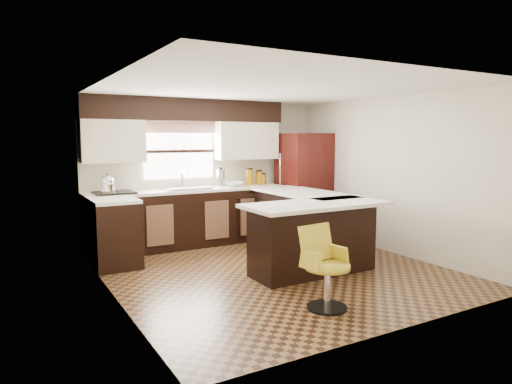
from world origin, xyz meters
TOP-DOWN VIEW (x-y plane):
  - floor at (0.00, 0.00)m, footprint 4.40×4.40m
  - ceiling at (0.00, 0.00)m, footprint 4.40×4.40m
  - wall_back at (0.00, 2.20)m, footprint 4.40×0.00m
  - wall_front at (0.00, -2.20)m, footprint 4.40×0.00m
  - wall_left at (-2.10, 0.00)m, footprint 0.00×4.40m
  - wall_right at (2.10, 0.00)m, footprint 0.00×4.40m
  - base_cab_back at (-0.45, 1.90)m, footprint 3.30×0.60m
  - base_cab_left at (-1.80, 1.25)m, footprint 0.60×0.70m
  - counter_back at (-0.45, 1.90)m, footprint 3.30×0.60m
  - counter_left at (-1.80, 1.25)m, footprint 0.60×0.70m
  - soffit at (-0.40, 2.03)m, footprint 3.40×0.35m
  - upper_cab_left at (-1.62, 2.03)m, footprint 0.94×0.35m
  - upper_cab_right at (0.68, 2.03)m, footprint 1.14×0.35m
  - window_pane at (-0.50, 2.18)m, footprint 1.20×0.02m
  - valance at (-0.50, 2.14)m, footprint 1.30×0.06m
  - sink at (-0.50, 1.88)m, footprint 0.75×0.45m
  - dishwasher at (0.55, 1.61)m, footprint 0.58×0.03m
  - cooktop at (-1.65, 1.88)m, footprint 0.58×0.50m
  - peninsula_long at (0.90, 0.62)m, footprint 0.60×1.95m
  - peninsula_return at (0.38, -0.35)m, footprint 1.65×0.60m
  - counter_pen_long at (0.95, 0.62)m, footprint 0.84×1.95m
  - counter_pen_return at (0.35, -0.44)m, footprint 1.89×0.84m
  - refrigerator at (1.68, 1.68)m, footprint 0.79×0.76m
  - bar_chair at (-0.27, -1.45)m, footprint 0.51×0.51m
  - kettle at (-1.74, 1.88)m, footprint 0.21×0.21m
  - percolator at (0.12, 1.90)m, footprint 0.14×0.14m
  - mixing_bowl at (0.39, 1.90)m, footprint 0.31×0.31m
  - canister_large at (0.69, 1.92)m, footprint 0.14×0.14m
  - canister_med at (0.89, 1.92)m, footprint 0.12×0.12m
  - canister_small at (0.95, 1.92)m, footprint 0.14×0.14m

SIDE VIEW (x-z plane):
  - floor at x=0.00m, z-range 0.00..0.00m
  - dishwasher at x=0.55m, z-range 0.04..0.82m
  - bar_chair at x=-0.27m, z-range 0.00..0.87m
  - base_cab_back at x=-0.45m, z-range 0.00..0.90m
  - base_cab_left at x=-1.80m, z-range 0.00..0.90m
  - peninsula_long at x=0.90m, z-range 0.00..0.90m
  - peninsula_return at x=0.38m, z-range 0.00..0.90m
  - counter_back at x=-0.45m, z-range 0.90..0.94m
  - counter_left at x=-1.80m, z-range 0.90..0.94m
  - counter_pen_long at x=0.95m, z-range 0.90..0.94m
  - counter_pen_return at x=0.35m, z-range 0.90..0.94m
  - refrigerator at x=1.68m, z-range 0.00..1.85m
  - cooktop at x=-1.65m, z-range 0.94..0.97m
  - sink at x=-0.50m, z-range 0.95..0.98m
  - mixing_bowl at x=0.39m, z-range 0.95..1.02m
  - canister_small at x=0.95m, z-range 0.95..1.13m
  - canister_med at x=0.89m, z-range 0.95..1.18m
  - canister_large at x=0.69m, z-range 0.95..1.22m
  - percolator at x=0.12m, z-range 0.95..1.24m
  - kettle at x=-1.74m, z-range 0.97..1.25m
  - wall_back at x=0.00m, z-range -1.00..3.40m
  - wall_front at x=0.00m, z-range -1.00..3.40m
  - wall_left at x=-2.10m, z-range -1.00..3.40m
  - wall_right at x=2.10m, z-range -1.00..3.40m
  - window_pane at x=-0.50m, z-range 1.10..2.00m
  - upper_cab_left at x=-1.62m, z-range 1.40..2.04m
  - upper_cab_right at x=0.68m, z-range 1.40..2.04m
  - valance at x=-0.50m, z-range 1.85..2.03m
  - soffit at x=-0.40m, z-range 2.04..2.40m
  - ceiling at x=0.00m, z-range 2.40..2.40m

